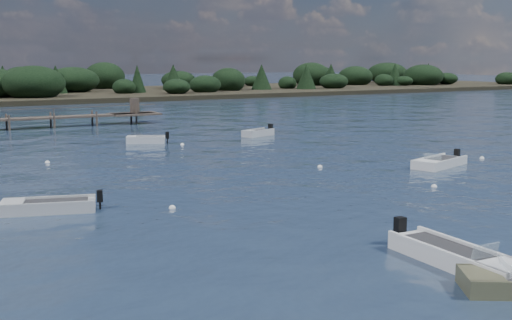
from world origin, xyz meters
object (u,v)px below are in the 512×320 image
dinghy_mid_white_b (439,164)px  dinghy_extra_a (457,261)px  tender_far_white (146,141)px  tender_far_grey_b (258,134)px  dinghy_mid_grey (49,208)px

dinghy_mid_white_b → dinghy_extra_a: dinghy_extra_a is taller
tender_far_white → tender_far_grey_b: 10.49m
dinghy_mid_white_b → tender_far_grey_b: 20.17m
tender_far_white → dinghy_extra_a: 35.31m
dinghy_mid_white_b → tender_far_white: bearing=121.7°
dinghy_mid_grey → tender_far_grey_b: size_ratio=1.26×
dinghy_mid_grey → tender_far_grey_b: (22.55, 20.35, 0.02)m
tender_far_grey_b → dinghy_mid_grey: bearing=-137.9°
dinghy_mid_grey → dinghy_extra_a: dinghy_extra_a is taller
dinghy_extra_a → dinghy_mid_grey: bearing=125.0°
tender_far_white → dinghy_extra_a: (-1.76, -35.26, 0.01)m
dinghy_mid_grey → dinghy_extra_a: (10.30, -14.69, 0.03)m
dinghy_mid_grey → tender_far_grey_b: 30.37m
dinghy_mid_white_b → dinghy_mid_grey: (-24.58, -0.28, -0.00)m
tender_far_white → dinghy_extra_a: dinghy_extra_a is taller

